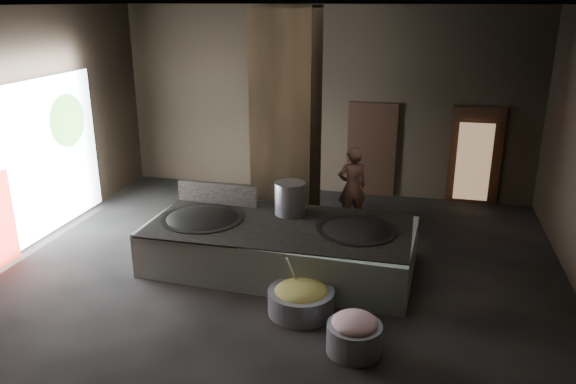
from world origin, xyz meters
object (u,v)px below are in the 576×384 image
(stock_pot, at_px, (290,198))
(meat_basin, at_px, (354,338))
(wok_right, at_px, (357,234))
(veg_basin, at_px, (301,301))
(hearth_platform, at_px, (280,246))
(wok_left, at_px, (202,222))
(cook, at_px, (352,187))

(stock_pot, distance_m, meat_basin, 3.36)
(wok_right, xyz_separation_m, veg_basin, (-0.65, -1.49, -0.56))
(veg_basin, bearing_deg, hearth_platform, 115.86)
(stock_pot, xyz_separation_m, veg_basin, (0.65, -1.99, -0.94))
(wok_left, distance_m, cook, 3.40)
(veg_basin, bearing_deg, cook, 85.83)
(stock_pot, xyz_separation_m, meat_basin, (1.57, -2.82, -0.92))
(stock_pot, bearing_deg, wok_right, -21.04)
(hearth_platform, bearing_deg, cook, 70.33)
(wok_left, height_order, wok_right, wok_left)
(hearth_platform, relative_size, meat_basin, 6.13)
(wok_right, bearing_deg, stock_pot, 158.96)
(wok_right, bearing_deg, veg_basin, -113.67)
(wok_left, xyz_separation_m, meat_basin, (3.07, -2.22, -0.54))
(hearth_platform, xyz_separation_m, meat_basin, (1.62, -2.27, -0.20))
(hearth_platform, height_order, wok_left, wok_left)
(wok_right, bearing_deg, cook, 99.35)
(wok_left, relative_size, veg_basin, 1.43)
(stock_pot, bearing_deg, veg_basin, -71.97)
(wok_left, height_order, cook, cook)
(hearth_platform, distance_m, meat_basin, 2.80)
(wok_right, distance_m, cook, 2.32)
(wok_left, distance_m, wok_right, 2.80)
(wok_right, relative_size, meat_basin, 1.80)
(wok_right, relative_size, stock_pot, 2.25)
(hearth_platform, height_order, wok_right, wok_right)
(wok_right, xyz_separation_m, meat_basin, (0.27, -2.32, -0.54))
(cook, relative_size, veg_basin, 1.65)
(hearth_platform, xyz_separation_m, veg_basin, (0.70, -1.44, -0.22))
(wok_left, height_order, veg_basin, wok_left)
(cook, xyz_separation_m, veg_basin, (-0.28, -3.78, -0.66))
(wok_right, height_order, veg_basin, wok_right)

